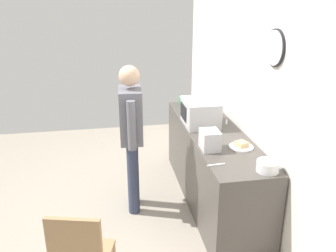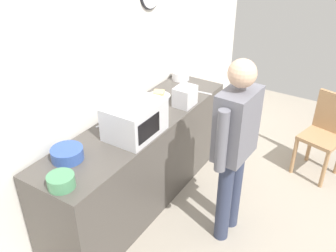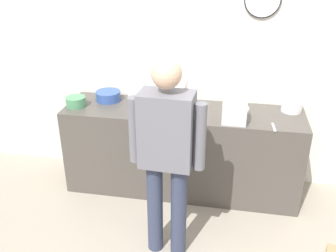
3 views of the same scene
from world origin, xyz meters
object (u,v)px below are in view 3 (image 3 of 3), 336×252
(toaster, at_px, (234,113))
(fork_utensil, at_px, (274,127))
(sandwich_plate, at_px, (237,107))
(cereal_bowl, at_px, (76,102))
(mixing_bowl, at_px, (292,106))
(person_standing, at_px, (167,149))
(microwave, at_px, (159,99))
(salad_bowl, at_px, (108,96))
(spoon_utensil, at_px, (164,100))

(toaster, xyz_separation_m, fork_utensil, (0.36, -0.04, -0.10))
(sandwich_plate, xyz_separation_m, cereal_bowl, (-1.60, -0.22, 0.03))
(sandwich_plate, xyz_separation_m, mixing_bowl, (0.53, 0.04, 0.03))
(fork_utensil, distance_m, person_standing, 1.11)
(cereal_bowl, height_order, mixing_bowl, same)
(microwave, height_order, salad_bowl, microwave)
(mixing_bowl, bearing_deg, salad_bowl, -178.46)
(person_standing, bearing_deg, microwave, 105.37)
(microwave, distance_m, cereal_bowl, 0.87)
(mixing_bowl, xyz_separation_m, spoon_utensil, (-1.29, 0.06, -0.05))
(sandwich_plate, distance_m, mixing_bowl, 0.53)
(spoon_utensil, bearing_deg, sandwich_plate, -7.90)
(mixing_bowl, relative_size, fork_utensil, 1.18)
(toaster, distance_m, fork_utensil, 0.37)
(microwave, bearing_deg, sandwich_plate, 17.84)
(spoon_utensil, bearing_deg, person_standing, -77.97)
(microwave, xyz_separation_m, toaster, (0.72, -0.09, -0.05))
(person_standing, bearing_deg, mixing_bowl, 47.15)
(toaster, bearing_deg, cereal_bowl, 176.14)
(cereal_bowl, bearing_deg, fork_utensil, -4.42)
(cereal_bowl, xyz_separation_m, toaster, (1.58, -0.11, 0.05))
(microwave, bearing_deg, cereal_bowl, 178.83)
(sandwich_plate, distance_m, salad_bowl, 1.33)
(cereal_bowl, relative_size, fork_utensil, 1.17)
(microwave, height_order, cereal_bowl, microwave)
(cereal_bowl, relative_size, person_standing, 0.12)
(sandwich_plate, height_order, person_standing, person_standing)
(microwave, bearing_deg, toaster, -7.07)
(fork_utensil, xyz_separation_m, spoon_utensil, (-1.10, 0.48, 0.00))
(microwave, distance_m, sandwich_plate, 0.79)
(sandwich_plate, relative_size, toaster, 1.13)
(toaster, bearing_deg, fork_utensil, -6.87)
(microwave, relative_size, salad_bowl, 1.95)
(salad_bowl, xyz_separation_m, toaster, (1.31, -0.32, 0.05))
(toaster, height_order, spoon_utensil, toaster)
(mixing_bowl, bearing_deg, toaster, -146.08)
(fork_utensil, bearing_deg, toaster, 173.13)
(mixing_bowl, xyz_separation_m, person_standing, (-1.04, -1.12, 0.04))
(sandwich_plate, bearing_deg, mixing_bowl, 4.62)
(salad_bowl, relative_size, fork_utensil, 1.51)
(sandwich_plate, height_order, toaster, toaster)
(toaster, xyz_separation_m, spoon_utensil, (-0.74, 0.43, -0.10))
(salad_bowl, xyz_separation_m, fork_utensil, (1.67, -0.36, -0.05))
(salad_bowl, bearing_deg, mixing_bowl, 1.54)
(salad_bowl, height_order, cereal_bowl, cereal_bowl)
(toaster, bearing_deg, mixing_bowl, 33.92)
(sandwich_plate, distance_m, fork_utensil, 0.50)
(salad_bowl, bearing_deg, sandwich_plate, 0.31)
(salad_bowl, distance_m, mixing_bowl, 1.87)
(toaster, bearing_deg, salad_bowl, 166.28)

